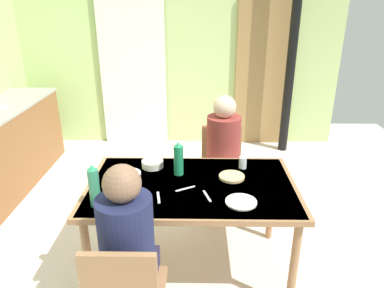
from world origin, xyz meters
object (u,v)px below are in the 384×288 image
object	(u,v)px
person_far_diner	(223,144)
serving_bowl_center	(153,164)
dining_table	(192,192)
chair_far_diner	(221,166)
water_bottle_green_far	(94,186)
water_bottle_green_near	(179,159)
person_near_diner	(127,237)

from	to	relation	value
person_far_diner	serving_bowl_center	distance (m)	0.71
dining_table	person_far_diner	bearing A→B (deg)	68.09
person_far_diner	serving_bowl_center	xyz separation A→B (m)	(-0.58, -0.40, -0.01)
chair_far_diner	water_bottle_green_far	world-z (taller)	water_bottle_green_far
water_bottle_green_near	water_bottle_green_far	bearing A→B (deg)	-138.63
person_far_diner	water_bottle_green_near	world-z (taller)	person_far_diner
person_near_diner	serving_bowl_center	world-z (taller)	person_near_diner
dining_table	chair_far_diner	size ratio (longest dim) A/B	1.72
chair_far_diner	person_far_diner	bearing A→B (deg)	90.00
chair_far_diner	serving_bowl_center	size ratio (longest dim) A/B	5.12
person_near_diner	water_bottle_green_near	size ratio (longest dim) A/B	2.92
water_bottle_green_near	serving_bowl_center	xyz separation A→B (m)	(-0.21, 0.12, -0.10)
dining_table	person_near_diner	world-z (taller)	person_near_diner
water_bottle_green_near	serving_bowl_center	distance (m)	0.26
water_bottle_green_near	chair_far_diner	bearing A→B (deg)	60.35
person_far_diner	water_bottle_green_near	size ratio (longest dim) A/B	2.92
person_near_diner	person_far_diner	world-z (taller)	same
water_bottle_green_near	person_far_diner	bearing A→B (deg)	54.27
water_bottle_green_near	person_near_diner	bearing A→B (deg)	-106.03
water_bottle_green_far	serving_bowl_center	xyz separation A→B (m)	(0.30, 0.57, -0.11)
dining_table	serving_bowl_center	distance (m)	0.43
person_far_diner	serving_bowl_center	bearing A→B (deg)	34.27
dining_table	serving_bowl_center	size ratio (longest dim) A/B	8.81
person_far_diner	person_near_diner	bearing A→B (deg)	65.63
dining_table	chair_far_diner	world-z (taller)	chair_far_diner
chair_far_diner	person_near_diner	size ratio (longest dim) A/B	1.13
water_bottle_green_near	water_bottle_green_far	xyz separation A→B (m)	(-0.51, -0.45, 0.01)
dining_table	water_bottle_green_near	xyz separation A→B (m)	(-0.10, 0.16, 0.19)
person_near_diner	person_far_diner	size ratio (longest dim) A/B	1.00
dining_table	water_bottle_green_near	world-z (taller)	water_bottle_green_near
water_bottle_green_far	chair_far_diner	bearing A→B (deg)	51.34
dining_table	chair_far_diner	xyz separation A→B (m)	(0.27, 0.81, -0.18)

